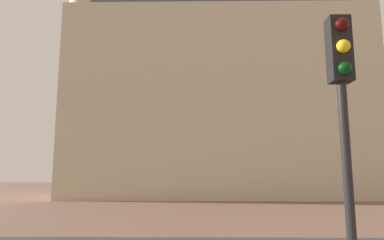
{
  "coord_description": "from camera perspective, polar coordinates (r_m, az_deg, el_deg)",
  "views": [
    {
      "loc": [
        -0.13,
        -1.72,
        2.6
      ],
      "look_at": [
        -0.33,
        11.55,
        4.58
      ],
      "focal_mm": 31.4,
      "sensor_mm": 36.0,
      "label": 1
    }
  ],
  "objects": [
    {
      "name": "traffic_light_pole",
      "position": [
        4.78,
        24.46,
        0.09
      ],
      "size": [
        0.28,
        0.34,
        4.65
      ],
      "color": "black",
      "rests_on": "ground_plane"
    },
    {
      "name": "landmark_building",
      "position": [
        35.68,
        3.55,
        5.86
      ],
      "size": [
        29.28,
        11.82,
        40.12
      ],
      "color": "beige",
      "rests_on": "ground_plane"
    }
  ]
}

